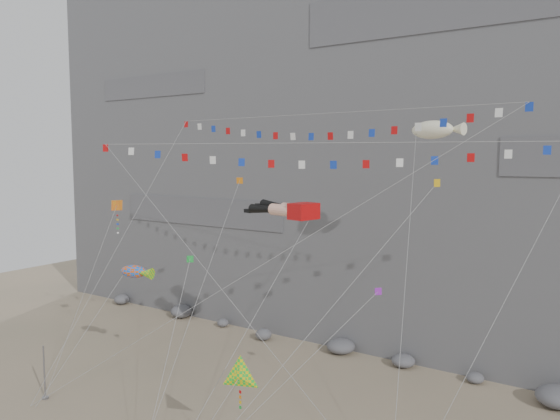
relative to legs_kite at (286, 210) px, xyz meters
name	(u,v)px	position (x,y,z in m)	size (l,w,h in m)	color
cliff	(406,93)	(0.17, 24.01, 11.01)	(80.00, 28.00, 50.00)	slate
talus_boulders	(341,347)	(0.17, 9.01, -13.39)	(60.00, 3.00, 1.20)	slate
anchor_pole_left	(44,372)	(-13.79, -11.71, -11.95)	(0.12, 0.12, 4.07)	slate
legs_kite	(286,210)	(0.00, 0.00, 0.00)	(6.91, 18.65, 21.61)	#BD0B0D
flag_banner_upper	(320,114)	(2.21, 1.27, 7.16)	(30.28, 15.46, 30.02)	#BD0B0D
flag_banner_lower	(318,143)	(4.05, -2.31, 4.91)	(31.18, 12.21, 22.01)	#BD0B0D
harlequin_kite	(117,206)	(-11.90, -6.15, 0.13)	(2.61, 6.83, 15.41)	red
fish_windsock	(134,272)	(-10.16, -6.12, -4.91)	(4.73, 7.99, 11.75)	#E1510B
delta_kite	(240,377)	(4.43, -11.51, -8.14)	(3.58, 4.41, 7.74)	yellow
blimp_windsock	(432,130)	(9.88, 3.73, 5.86)	(5.06, 14.89, 24.25)	white
small_kite_a	(238,185)	(-5.39, 1.04, 1.69)	(5.77, 17.10, 23.47)	orange
small_kite_b	(374,295)	(8.69, -3.10, -4.73)	(7.47, 10.67, 15.42)	purple
small_kite_c	(189,263)	(-2.75, -7.77, -3.15)	(3.73, 8.42, 13.89)	#179631
small_kite_d	(432,189)	(11.11, 0.27, 1.92)	(9.39, 16.32, 24.21)	gold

